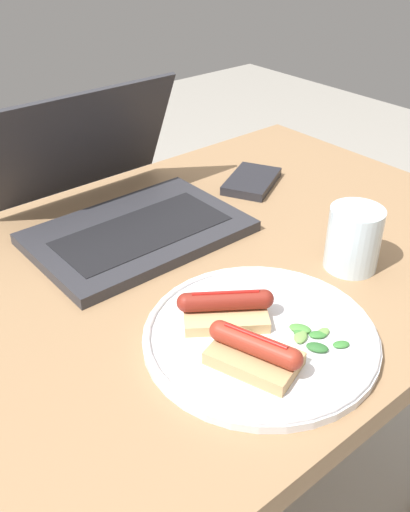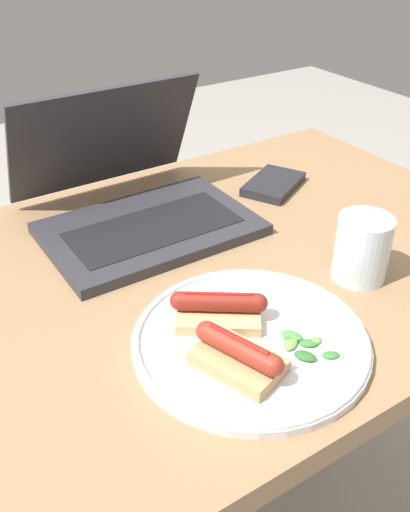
{
  "view_description": "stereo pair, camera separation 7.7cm",
  "coord_description": "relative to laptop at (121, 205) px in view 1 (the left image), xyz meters",
  "views": [
    {
      "loc": [
        -0.46,
        -0.56,
        1.23
      ],
      "look_at": [
        -0.05,
        -0.06,
        0.82
      ],
      "focal_mm": 40.0,
      "sensor_mm": 36.0,
      "label": 1
    },
    {
      "loc": [
        -0.4,
        -0.6,
        1.23
      ],
      "look_at": [
        -0.05,
        -0.06,
        0.82
      ],
      "focal_mm": 40.0,
      "sensor_mm": 36.0,
      "label": 2
    }
  ],
  "objects": [
    {
      "name": "laptop",
      "position": [
        0.0,
        0.0,
        0.0
      ],
      "size": [
        0.33,
        0.32,
        0.21
      ],
      "color": "#2D2D33",
      "rests_on": "desk"
    },
    {
      "name": "plate",
      "position": [
        -0.03,
        -0.35,
        -0.03
      ],
      "size": [
        0.29,
        0.29,
        0.02
      ],
      "color": "silver",
      "rests_on": "desk"
    },
    {
      "name": "sausage_toast_middle",
      "position": [
        -0.04,
        -0.3,
        -0.01
      ],
      "size": [
        0.13,
        0.12,
        0.04
      ],
      "rotation": [
        0.0,
        0.0,
        5.66
      ],
      "color": "tan",
      "rests_on": "plate"
    },
    {
      "name": "external_drive",
      "position": [
        0.28,
        -0.02,
        -0.03
      ],
      "size": [
        0.15,
        0.13,
        0.02
      ],
      "rotation": [
        0.0,
        0.0,
        0.49
      ],
      "color": "#232328",
      "rests_on": "desk"
    },
    {
      "name": "drinking_glass",
      "position": [
        0.2,
        -0.32,
        0.01
      ],
      "size": [
        0.08,
        0.08,
        0.1
      ],
      "color": "silver",
      "rests_on": "desk"
    },
    {
      "name": "sausage_toast_left",
      "position": [
        -0.07,
        -0.39,
        -0.01
      ],
      "size": [
        0.09,
        0.12,
        0.04
      ],
      "rotation": [
        0.0,
        0.0,
        5.03
      ],
      "color": "tan",
      "rests_on": "plate"
    },
    {
      "name": "desk",
      "position": [
        0.03,
        -0.17,
        -0.14
      ],
      "size": [
        1.05,
        0.7,
        0.76
      ],
      "color": "#93704C",
      "rests_on": "ground_plane"
    },
    {
      "name": "salad_pile",
      "position": [
        0.02,
        -0.4,
        -0.03
      ],
      "size": [
        0.06,
        0.08,
        0.01
      ],
      "color": "#2D662D",
      "rests_on": "plate"
    }
  ]
}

